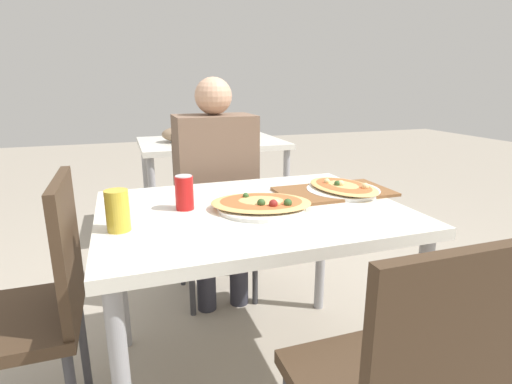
{
  "coord_description": "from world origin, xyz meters",
  "views": [
    {
      "loc": [
        -0.44,
        -1.34,
        1.17
      ],
      "look_at": [
        0.01,
        -0.01,
        0.78
      ],
      "focal_mm": 28.0,
      "sensor_mm": 36.0,
      "label": 1
    }
  ],
  "objects_px": {
    "chair_side_left": "(34,302)",
    "pizza_main": "(261,204)",
    "soda_can": "(184,193)",
    "drink_glass": "(118,211)",
    "dining_table": "(252,227)",
    "chair_far_seated": "(212,205)",
    "person_seated": "(216,175)",
    "pizza_second": "(343,188)"
  },
  "relations": [
    {
      "from": "pizza_second",
      "to": "soda_can",
      "type": "bearing_deg",
      "value": -178.57
    },
    {
      "from": "dining_table",
      "to": "person_seated",
      "type": "xyz_separation_m",
      "value": [
        0.01,
        0.63,
        0.06
      ]
    },
    {
      "from": "dining_table",
      "to": "soda_can",
      "type": "xyz_separation_m",
      "value": [
        -0.24,
        0.06,
        0.14
      ]
    },
    {
      "from": "drink_glass",
      "to": "pizza_main",
      "type": "bearing_deg",
      "value": 7.09
    },
    {
      "from": "drink_glass",
      "to": "pizza_second",
      "type": "relative_size",
      "value": 0.35
    },
    {
      "from": "drink_glass",
      "to": "pizza_second",
      "type": "distance_m",
      "value": 0.91
    },
    {
      "from": "chair_far_seated",
      "to": "person_seated",
      "type": "xyz_separation_m",
      "value": [
        -0.0,
        -0.11,
        0.2
      ]
    },
    {
      "from": "chair_side_left",
      "to": "pizza_second",
      "type": "height_order",
      "value": "chair_side_left"
    },
    {
      "from": "chair_side_left",
      "to": "pizza_second",
      "type": "xyz_separation_m",
      "value": [
        1.17,
        0.15,
        0.23
      ]
    },
    {
      "from": "chair_side_left",
      "to": "soda_can",
      "type": "height_order",
      "value": "chair_side_left"
    },
    {
      "from": "dining_table",
      "to": "pizza_second",
      "type": "height_order",
      "value": "pizza_second"
    },
    {
      "from": "soda_can",
      "to": "pizza_second",
      "type": "bearing_deg",
      "value": 1.43
    },
    {
      "from": "chair_far_seated",
      "to": "pizza_main",
      "type": "distance_m",
      "value": 0.81
    },
    {
      "from": "chair_side_left",
      "to": "pizza_main",
      "type": "xyz_separation_m",
      "value": [
        0.76,
        0.04,
        0.23
      ]
    },
    {
      "from": "chair_side_left",
      "to": "soda_can",
      "type": "relative_size",
      "value": 7.18
    },
    {
      "from": "chair_side_left",
      "to": "pizza_second",
      "type": "distance_m",
      "value": 1.2
    },
    {
      "from": "pizza_second",
      "to": "drink_glass",
      "type": "bearing_deg",
      "value": -169.36
    },
    {
      "from": "pizza_second",
      "to": "chair_far_seated",
      "type": "bearing_deg",
      "value": 121.88
    },
    {
      "from": "dining_table",
      "to": "person_seated",
      "type": "height_order",
      "value": "person_seated"
    },
    {
      "from": "pizza_main",
      "to": "soda_can",
      "type": "relative_size",
      "value": 3.42
    },
    {
      "from": "soda_can",
      "to": "pizza_second",
      "type": "height_order",
      "value": "soda_can"
    },
    {
      "from": "pizza_second",
      "to": "person_seated",
      "type": "bearing_deg",
      "value": 126.86
    },
    {
      "from": "chair_side_left",
      "to": "drink_glass",
      "type": "height_order",
      "value": "chair_side_left"
    },
    {
      "from": "pizza_main",
      "to": "pizza_second",
      "type": "bearing_deg",
      "value": 14.87
    },
    {
      "from": "pizza_main",
      "to": "soda_can",
      "type": "height_order",
      "value": "soda_can"
    },
    {
      "from": "chair_side_left",
      "to": "person_seated",
      "type": "distance_m",
      "value": 1.05
    },
    {
      "from": "person_seated",
      "to": "pizza_second",
      "type": "relative_size",
      "value": 3.17
    },
    {
      "from": "dining_table",
      "to": "soda_can",
      "type": "bearing_deg",
      "value": 165.79
    },
    {
      "from": "chair_far_seated",
      "to": "dining_table",
      "type": "bearing_deg",
      "value": 89.04
    },
    {
      "from": "person_seated",
      "to": "drink_glass",
      "type": "distance_m",
      "value": 0.87
    },
    {
      "from": "person_seated",
      "to": "soda_can",
      "type": "distance_m",
      "value": 0.63
    },
    {
      "from": "dining_table",
      "to": "chair_side_left",
      "type": "distance_m",
      "value": 0.75
    },
    {
      "from": "drink_glass",
      "to": "chair_far_seated",
      "type": "bearing_deg",
      "value": 60.2
    },
    {
      "from": "pizza_main",
      "to": "pizza_second",
      "type": "relative_size",
      "value": 1.13
    },
    {
      "from": "chair_side_left",
      "to": "pizza_main",
      "type": "distance_m",
      "value": 0.8
    },
    {
      "from": "soda_can",
      "to": "chair_far_seated",
      "type": "bearing_deg",
      "value": 69.96
    },
    {
      "from": "person_seated",
      "to": "pizza_second",
      "type": "distance_m",
      "value": 0.69
    },
    {
      "from": "chair_side_left",
      "to": "person_seated",
      "type": "height_order",
      "value": "person_seated"
    },
    {
      "from": "chair_side_left",
      "to": "drink_glass",
      "type": "bearing_deg",
      "value": -94.71
    },
    {
      "from": "dining_table",
      "to": "pizza_main",
      "type": "xyz_separation_m",
      "value": [
        0.03,
        -0.03,
        0.1
      ]
    },
    {
      "from": "dining_table",
      "to": "pizza_second",
      "type": "relative_size",
      "value": 2.91
    },
    {
      "from": "dining_table",
      "to": "pizza_main",
      "type": "bearing_deg",
      "value": -48.84
    }
  ]
}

